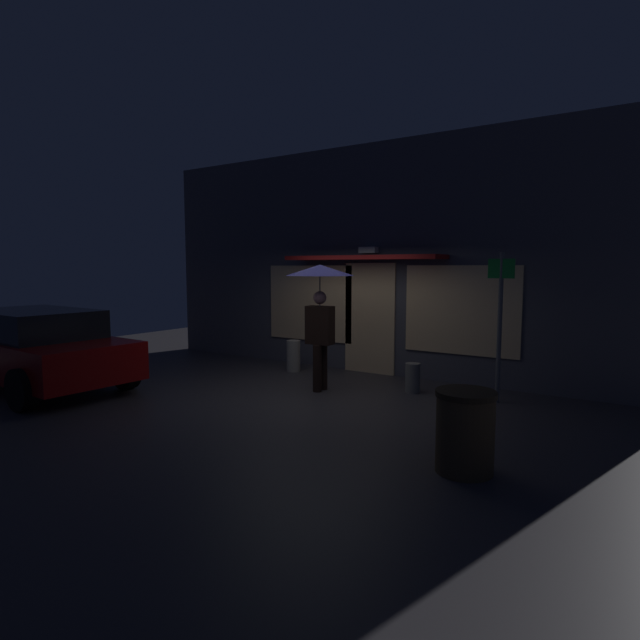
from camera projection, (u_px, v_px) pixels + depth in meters
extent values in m
plane|color=#38353A|center=(307.00, 395.00, 8.52)|extent=(18.00, 18.00, 0.00)
cube|color=#4C4C56|center=(374.00, 260.00, 10.24)|extent=(10.60, 0.30, 4.52)
cube|color=#F9D199|center=(370.00, 318.00, 10.22)|extent=(1.10, 0.04, 2.20)
cube|color=#F9D199|center=(310.00, 303.00, 10.99)|extent=(2.10, 0.04, 1.60)
cube|color=#F9D199|center=(461.00, 310.00, 9.18)|extent=(2.10, 0.04, 1.60)
cube|color=white|center=(368.00, 250.00, 10.01)|extent=(0.36, 0.16, 0.12)
cube|color=maroon|center=(362.00, 258.00, 9.82)|extent=(3.20, 0.70, 0.08)
cylinder|color=black|center=(323.00, 366.00, 8.88)|extent=(0.15, 0.15, 0.81)
cylinder|color=black|center=(317.00, 368.00, 8.71)|extent=(0.15, 0.15, 0.81)
cube|color=black|center=(320.00, 325.00, 8.72)|extent=(0.48, 0.27, 0.65)
cube|color=silver|center=(325.00, 324.00, 8.82)|extent=(0.14, 0.03, 0.52)
cube|color=#721966|center=(325.00, 326.00, 8.83)|extent=(0.05, 0.03, 0.42)
sphere|color=#AF7B7E|center=(320.00, 298.00, 8.67)|extent=(0.22, 0.22, 0.22)
cylinder|color=slate|center=(320.00, 294.00, 8.67)|extent=(0.02, 0.02, 0.99)
cone|color=#14144C|center=(320.00, 270.00, 8.62)|extent=(1.16, 1.16, 0.19)
cube|color=maroon|center=(35.00, 354.00, 9.03)|extent=(4.24, 1.90, 0.63)
cube|color=black|center=(33.00, 323.00, 8.98)|extent=(2.40, 1.61, 0.48)
cylinder|color=black|center=(126.00, 371.00, 8.92)|extent=(0.65, 0.25, 0.64)
cylinder|color=black|center=(22.00, 390.00, 7.54)|extent=(0.65, 0.25, 0.64)
cylinder|color=black|center=(46.00, 354.00, 10.58)|extent=(0.65, 0.25, 0.64)
cylinder|color=#595B60|center=(500.00, 328.00, 7.95)|extent=(0.07, 0.07, 2.35)
cube|color=#198C33|center=(501.00, 269.00, 7.84)|extent=(0.40, 0.02, 0.30)
cylinder|color=slate|center=(413.00, 378.00, 8.69)|extent=(0.25, 0.25, 0.50)
cylinder|color=#9E998E|center=(293.00, 356.00, 10.43)|extent=(0.28, 0.28, 0.64)
cylinder|color=#473823|center=(465.00, 434.00, 5.29)|extent=(0.59, 0.59, 0.80)
cylinder|color=black|center=(466.00, 394.00, 5.24)|extent=(0.62, 0.62, 0.06)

